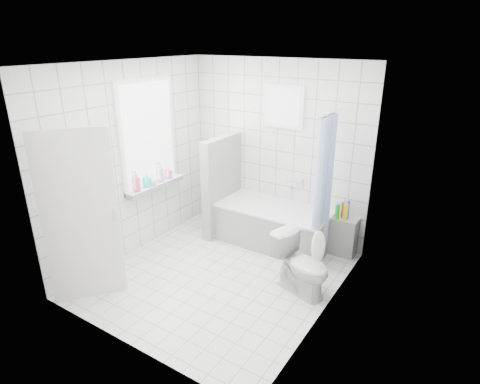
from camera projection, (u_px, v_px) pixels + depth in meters
The scene contains 19 objects.
ground at pixel (219, 275), 5.16m from camera, with size 3.00×3.00×0.00m, color white.
ceiling at pixel (214, 63), 4.21m from camera, with size 3.00×3.00×0.00m, color white.
wall_back at pixel (277, 151), 5.86m from camera, with size 2.80×0.02×2.60m, color white.
wall_front at pixel (117, 228), 3.51m from camera, with size 2.80×0.02×2.60m, color white.
wall_left at pixel (132, 161), 5.39m from camera, with size 0.02×3.00×2.60m, color white.
wall_right at pixel (331, 205), 3.98m from camera, with size 0.02×3.00×2.60m, color white.
window_left at pixel (149, 135), 5.49m from camera, with size 0.01×0.90×1.40m, color white.
window_back at pixel (283, 107), 5.54m from camera, with size 0.50×0.01×0.50m, color white.
window_sill at pixel (155, 186), 5.74m from camera, with size 0.18×1.02×0.08m, color white.
door at pixel (81, 219), 4.39m from camera, with size 0.04×0.80×2.00m, color silver.
bathtub at pixel (274, 225), 5.84m from camera, with size 1.62×0.77×0.58m.
partition_wall at pixel (222, 186), 6.07m from camera, with size 0.15×0.85×1.50m, color white.
tiled_ledge at pixel (342, 236), 5.57m from camera, with size 0.40×0.24×0.55m, color white.
toilet at pixel (302, 265), 4.70m from camera, with size 0.41×0.71×0.73m, color silver.
curtain_rod at pixel (332, 113), 4.82m from camera, with size 0.02×0.02×0.80m, color silver.
shower_curtain at pixel (322, 186), 5.05m from camera, with size 0.14×0.48×1.78m, color #4161C1, non-canonical shape.
tub_faucet at pixel (292, 184), 5.85m from camera, with size 0.18×0.06×0.06m, color silver.
sill_bottles at pixel (151, 177), 5.62m from camera, with size 0.17×0.75×0.29m.
ledge_bottles at pixel (343, 211), 5.40m from camera, with size 0.18×0.15×0.25m.
Camera 1 is at (2.61, -3.57, 2.87)m, focal length 30.00 mm.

